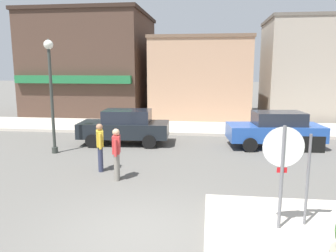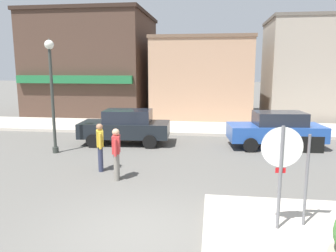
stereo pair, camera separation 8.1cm
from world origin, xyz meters
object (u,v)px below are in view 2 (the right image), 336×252
at_px(one_way_sign, 307,171).
at_px(parked_car_second, 276,129).
at_px(pedestrian_crossing_near, 116,152).
at_px(lamp_post, 51,80).
at_px(stop_sign, 281,164).
at_px(parked_car_nearest, 126,126).
at_px(pedestrian_crossing_far, 100,146).

distance_m(one_way_sign, parked_car_second, 7.71).
xyz_separation_m(one_way_sign, parked_car_second, (0.82, 7.64, -0.52)).
bearing_deg(pedestrian_crossing_near, parked_car_second, 41.43).
distance_m(lamp_post, parked_car_second, 9.58).
height_order(stop_sign, parked_car_second, stop_sign).
relative_size(one_way_sign, pedestrian_crossing_near, 1.30).
distance_m(parked_car_nearest, parked_car_second, 6.65).
height_order(parked_car_nearest, parked_car_second, same).
distance_m(one_way_sign, pedestrian_crossing_far, 6.62).
distance_m(pedestrian_crossing_near, pedestrian_crossing_far, 1.12).
height_order(lamp_post, parked_car_second, lamp_post).
relative_size(lamp_post, pedestrian_crossing_near, 2.82).
xyz_separation_m(lamp_post, parked_car_nearest, (2.43, 1.98, -2.15)).
bearing_deg(stop_sign, pedestrian_crossing_near, 145.99).
xyz_separation_m(pedestrian_crossing_near, pedestrian_crossing_far, (-0.79, 0.79, 0.00)).
bearing_deg(lamp_post, pedestrian_crossing_near, -39.69).
bearing_deg(parked_car_nearest, parked_car_second, 1.43).
bearing_deg(parked_car_nearest, stop_sign, -55.68).
xyz_separation_m(parked_car_nearest, parked_car_second, (6.65, 0.17, 0.00)).
distance_m(parked_car_second, pedestrian_crossing_near, 7.55).
height_order(stop_sign, lamp_post, lamp_post).
xyz_separation_m(one_way_sign, pedestrian_crossing_near, (-4.84, 2.65, -0.46)).
bearing_deg(pedestrian_crossing_near, lamp_post, 140.31).
bearing_deg(one_way_sign, stop_sign, -158.43).
distance_m(stop_sign, pedestrian_crossing_far, 6.28).
distance_m(stop_sign, parked_car_nearest, 9.36).
bearing_deg(parked_car_second, stop_sign, -100.03).
bearing_deg(one_way_sign, lamp_post, 146.38).
height_order(one_way_sign, pedestrian_crossing_near, one_way_sign).
xyz_separation_m(lamp_post, pedestrian_crossing_near, (3.43, -2.84, -2.09)).
xyz_separation_m(stop_sign, pedestrian_crossing_near, (-4.27, 2.88, -0.65)).
height_order(lamp_post, pedestrian_crossing_far, lamp_post).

